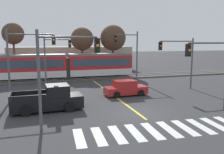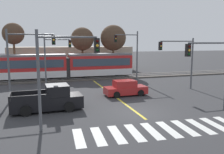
{
  "view_description": "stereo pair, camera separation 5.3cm",
  "coord_description": "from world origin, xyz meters",
  "px_view_note": "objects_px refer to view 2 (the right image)",
  "views": [
    {
      "loc": [
        -6.85,
        -15.88,
        5.36
      ],
      "look_at": [
        0.37,
        7.9,
        1.6
      ],
      "focal_mm": 38.0,
      "sensor_mm": 36.0,
      "label": 1
    },
    {
      "loc": [
        -6.8,
        -15.89,
        5.36
      ],
      "look_at": [
        0.37,
        7.9,
        1.6
      ],
      "focal_mm": 38.0,
      "sensor_mm": 36.0,
      "label": 2
    }
  ],
  "objects_px": {
    "traffic_light_mid_right": "(181,55)",
    "bare_tree_east": "(113,38)",
    "bare_tree_far_west": "(13,34)",
    "traffic_light_near_right": "(213,63)",
    "traffic_light_near_left": "(60,65)",
    "sedan_crossing": "(125,88)",
    "traffic_light_far_right": "(130,49)",
    "traffic_light_far_left": "(54,53)",
    "bare_tree_west": "(82,39)",
    "light_rail_tram": "(67,65)",
    "pickup_truck": "(49,100)",
    "traffic_light_mid_left": "(24,53)"
  },
  "relations": [
    {
      "from": "traffic_light_near_right",
      "to": "bare_tree_far_west",
      "type": "distance_m",
      "value": 29.69
    },
    {
      "from": "traffic_light_near_left",
      "to": "bare_tree_far_west",
      "type": "height_order",
      "value": "bare_tree_far_west"
    },
    {
      "from": "pickup_truck",
      "to": "traffic_light_far_left",
      "type": "distance_m",
      "value": 11.51
    },
    {
      "from": "sedan_crossing",
      "to": "bare_tree_west",
      "type": "height_order",
      "value": "bare_tree_west"
    },
    {
      "from": "traffic_light_mid_left",
      "to": "bare_tree_east",
      "type": "distance_m",
      "value": 20.1
    },
    {
      "from": "bare_tree_west",
      "to": "bare_tree_far_west",
      "type": "bearing_deg",
      "value": 173.01
    },
    {
      "from": "sedan_crossing",
      "to": "traffic_light_far_right",
      "type": "bearing_deg",
      "value": 65.86
    },
    {
      "from": "traffic_light_far_left",
      "to": "bare_tree_far_west",
      "type": "height_order",
      "value": "bare_tree_far_west"
    },
    {
      "from": "traffic_light_near_left",
      "to": "bare_tree_east",
      "type": "xyz_separation_m",
      "value": [
        10.58,
        23.73,
        1.9
      ]
    },
    {
      "from": "traffic_light_mid_right",
      "to": "traffic_light_near_right",
      "type": "distance_m",
      "value": 8.56
    },
    {
      "from": "sedan_crossing",
      "to": "traffic_light_far_left",
      "type": "xyz_separation_m",
      "value": [
        -6.42,
        7.83,
        3.26
      ]
    },
    {
      "from": "traffic_light_near_left",
      "to": "bare_tree_west",
      "type": "distance_m",
      "value": 24.51
    },
    {
      "from": "pickup_truck",
      "to": "traffic_light_mid_left",
      "type": "height_order",
      "value": "traffic_light_mid_left"
    },
    {
      "from": "bare_tree_far_west",
      "to": "traffic_light_mid_left",
      "type": "bearing_deg",
      "value": -81.57
    },
    {
      "from": "traffic_light_mid_left",
      "to": "bare_tree_west",
      "type": "distance_m",
      "value": 17.29
    },
    {
      "from": "bare_tree_west",
      "to": "sedan_crossing",
      "type": "bearing_deg",
      "value": -84.88
    },
    {
      "from": "bare_tree_east",
      "to": "traffic_light_far_left",
      "type": "bearing_deg",
      "value": -140.4
    },
    {
      "from": "light_rail_tram",
      "to": "bare_tree_far_west",
      "type": "height_order",
      "value": "bare_tree_far_west"
    },
    {
      "from": "pickup_truck",
      "to": "traffic_light_mid_right",
      "type": "height_order",
      "value": "traffic_light_mid_right"
    },
    {
      "from": "light_rail_tram",
      "to": "traffic_light_mid_right",
      "type": "distance_m",
      "value": 15.59
    },
    {
      "from": "bare_tree_far_west",
      "to": "traffic_light_near_left",
      "type": "bearing_deg",
      "value": -78.87
    },
    {
      "from": "sedan_crossing",
      "to": "traffic_light_near_left",
      "type": "relative_size",
      "value": 0.71
    },
    {
      "from": "traffic_light_near_left",
      "to": "traffic_light_far_left",
      "type": "bearing_deg",
      "value": 88.24
    },
    {
      "from": "traffic_light_far_right",
      "to": "sedan_crossing",
      "type": "bearing_deg",
      "value": -114.14
    },
    {
      "from": "bare_tree_far_west",
      "to": "traffic_light_near_right",
      "type": "bearing_deg",
      "value": -57.09
    },
    {
      "from": "sedan_crossing",
      "to": "pickup_truck",
      "type": "xyz_separation_m",
      "value": [
        -7.52,
        -3.19,
        0.14
      ]
    },
    {
      "from": "sedan_crossing",
      "to": "traffic_light_far_left",
      "type": "bearing_deg",
      "value": 129.32
    },
    {
      "from": "sedan_crossing",
      "to": "bare_tree_east",
      "type": "relative_size",
      "value": 0.53
    },
    {
      "from": "traffic_light_near_right",
      "to": "traffic_light_mid_left",
      "type": "xyz_separation_m",
      "value": [
        -13.61,
        8.25,
        0.53
      ]
    },
    {
      "from": "sedan_crossing",
      "to": "traffic_light_mid_right",
      "type": "relative_size",
      "value": 0.75
    },
    {
      "from": "traffic_light_near_left",
      "to": "bare_tree_east",
      "type": "relative_size",
      "value": 0.75
    },
    {
      "from": "traffic_light_far_left",
      "to": "light_rail_tram",
      "type": "bearing_deg",
      "value": 62.51
    },
    {
      "from": "sedan_crossing",
      "to": "traffic_light_far_right",
      "type": "distance_m",
      "value": 8.71
    },
    {
      "from": "traffic_light_near_right",
      "to": "bare_tree_west",
      "type": "xyz_separation_m",
      "value": [
        -5.7,
        23.55,
        1.95
      ]
    },
    {
      "from": "light_rail_tram",
      "to": "pickup_truck",
      "type": "distance_m",
      "value": 15.17
    },
    {
      "from": "traffic_light_mid_right",
      "to": "bare_tree_east",
      "type": "bearing_deg",
      "value": 101.38
    },
    {
      "from": "traffic_light_far_right",
      "to": "bare_tree_far_west",
      "type": "bearing_deg",
      "value": 145.53
    },
    {
      "from": "light_rail_tram",
      "to": "traffic_light_far_left",
      "type": "distance_m",
      "value": 4.68
    },
    {
      "from": "traffic_light_mid_right",
      "to": "bare_tree_far_west",
      "type": "height_order",
      "value": "bare_tree_far_west"
    },
    {
      "from": "traffic_light_mid_right",
      "to": "bare_tree_east",
      "type": "xyz_separation_m",
      "value": [
        -3.07,
        15.26,
        2.04
      ]
    },
    {
      "from": "pickup_truck",
      "to": "traffic_light_far_left",
      "type": "xyz_separation_m",
      "value": [
        1.11,
        11.02,
        3.12
      ]
    },
    {
      "from": "light_rail_tram",
      "to": "bare_tree_far_west",
      "type": "distance_m",
      "value": 10.46
    },
    {
      "from": "light_rail_tram",
      "to": "traffic_light_mid_right",
      "type": "xyz_separation_m",
      "value": [
        11.21,
        -10.69,
        1.81
      ]
    },
    {
      "from": "traffic_light_mid_left",
      "to": "bare_tree_east",
      "type": "relative_size",
      "value": 0.8
    },
    {
      "from": "light_rail_tram",
      "to": "traffic_light_mid_left",
      "type": "relative_size",
      "value": 2.87
    },
    {
      "from": "light_rail_tram",
      "to": "traffic_light_far_right",
      "type": "height_order",
      "value": "traffic_light_far_right"
    },
    {
      "from": "bare_tree_west",
      "to": "traffic_light_near_right",
      "type": "bearing_deg",
      "value": -76.4
    },
    {
      "from": "pickup_truck",
      "to": "traffic_light_mid_left",
      "type": "bearing_deg",
      "value": 113.82
    },
    {
      "from": "traffic_light_far_left",
      "to": "traffic_light_near_right",
      "type": "relative_size",
      "value": 1.1
    },
    {
      "from": "light_rail_tram",
      "to": "bare_tree_west",
      "type": "height_order",
      "value": "bare_tree_west"
    }
  ]
}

